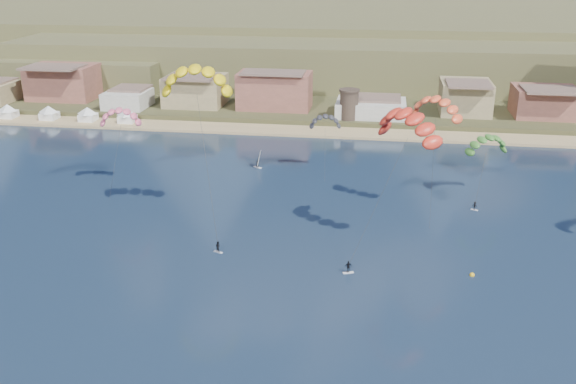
{
  "coord_description": "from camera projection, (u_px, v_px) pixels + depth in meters",
  "views": [
    {
      "loc": [
        14.83,
        -65.49,
        47.11
      ],
      "look_at": [
        0.0,
        32.0,
        10.0
      ],
      "focal_mm": 40.14,
      "sensor_mm": 36.0,
      "label": 1
    }
  ],
  "objects": [
    {
      "name": "windsurfer",
      "position": [
        258.0,
        162.0,
        148.38
      ],
      "size": [
        2.46,
        2.5,
        3.94
      ],
      "color": "silver",
      "rests_on": "ground"
    },
    {
      "name": "watchtower",
      "position": [
        349.0,
        104.0,
        181.81
      ],
      "size": [
        5.82,
        5.82,
        8.6
      ],
      "color": "#47382D",
      "rests_on": "ground"
    },
    {
      "name": "foothills",
      "position": [
        405.0,
        41.0,
        288.02
      ],
      "size": [
        940.0,
        210.0,
        18.0
      ],
      "color": "brown",
      "rests_on": "ground"
    },
    {
      "name": "kitesurfer_green",
      "position": [
        487.0,
        142.0,
        127.92
      ],
      "size": [
        9.92,
        12.61,
        14.71
      ],
      "color": "silver",
      "rests_on": "ground"
    },
    {
      "name": "distant_kite_orange",
      "position": [
        437.0,
        104.0,
        115.49
      ],
      "size": [
        10.81,
        8.36,
        24.24
      ],
      "color": "#262626",
      "rests_on": "ground"
    },
    {
      "name": "beach",
      "position": [
        328.0,
        132.0,
        177.26
      ],
      "size": [
        2200.0,
        12.0,
        0.9
      ],
      "color": "tan",
      "rests_on": "ground"
    },
    {
      "name": "land",
      "position": [
        373.0,
        4.0,
        597.43
      ],
      "size": [
        2200.0,
        900.0,
        4.0
      ],
      "color": "brown",
      "rests_on": "ground"
    },
    {
      "name": "town",
      "position": [
        202.0,
        88.0,
        194.97
      ],
      "size": [
        400.0,
        24.0,
        12.0
      ],
      "color": "silver",
      "rests_on": "ground"
    },
    {
      "name": "ground",
      "position": [
        249.0,
        358.0,
        79.27
      ],
      "size": [
        2400.0,
        2400.0,
        0.0
      ],
      "primitive_type": "plane",
      "color": "black",
      "rests_on": "ground"
    },
    {
      "name": "buoy",
      "position": [
        472.0,
        275.0,
        99.29
      ],
      "size": [
        0.79,
        0.79,
        0.79
      ],
      "color": "yellow",
      "rests_on": "ground"
    },
    {
      "name": "distant_kite_dark",
      "position": [
        325.0,
        119.0,
        142.38
      ],
      "size": [
        7.75,
        6.06,
        15.01
      ],
      "color": "#262626",
      "rests_on": "ground"
    },
    {
      "name": "kitesurfer_yellow",
      "position": [
        196.0,
        76.0,
        109.1
      ],
      "size": [
        13.3,
        15.56,
        30.85
      ],
      "color": "silver",
      "rests_on": "ground"
    },
    {
      "name": "beach_tents",
      "position": [
        67.0,
        110.0,
        186.77
      ],
      "size": [
        43.4,
        6.4,
        5.0
      ],
      "color": "white",
      "rests_on": "ground"
    },
    {
      "name": "distant_kite_pink",
      "position": [
        120.0,
        114.0,
        130.84
      ],
      "size": [
        9.3,
        6.64,
        18.85
      ],
      "color": "#262626",
      "rests_on": "ground"
    },
    {
      "name": "kitesurfer_orange",
      "position": [
        409.0,
        120.0,
        102.32
      ],
      "size": [
        15.5,
        18.81,
        26.48
      ],
      "color": "silver",
      "rests_on": "ground"
    }
  ]
}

